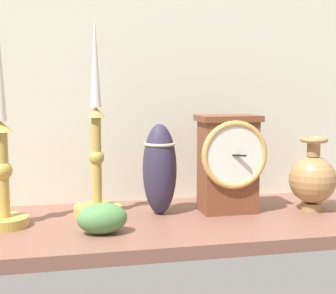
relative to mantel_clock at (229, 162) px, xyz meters
The scene contains 8 objects.
ground_plane 19.36cm from the mantel_clock, behind, with size 100.00×36.00×2.40cm, color brown.
back_wall 31.40cm from the mantel_clock, 133.71° to the left, with size 120.00×2.00×65.00cm, color beige.
mantel_clock is the anchor object (origin of this frame).
candlestick_tall_left 43.66cm from the mantel_clock, behind, with size 8.86×8.86×41.28cm.
candlestick_tall_center 26.42cm from the mantel_clock, behind, with size 9.60×9.60×39.45cm.
brass_vase_bulbous 17.86cm from the mantel_clock, ahead, with size 9.70×9.70×15.17cm.
tall_ceramic_vase 14.01cm from the mantel_clock, behind, with size 6.77×6.77×18.13cm.
ivy_sprig 29.34cm from the mantel_clock, 159.70° to the right, with size 8.79×6.15×5.42cm.
Camera 1 is at (-20.20, -97.43, 25.90)cm, focal length 56.56 mm.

